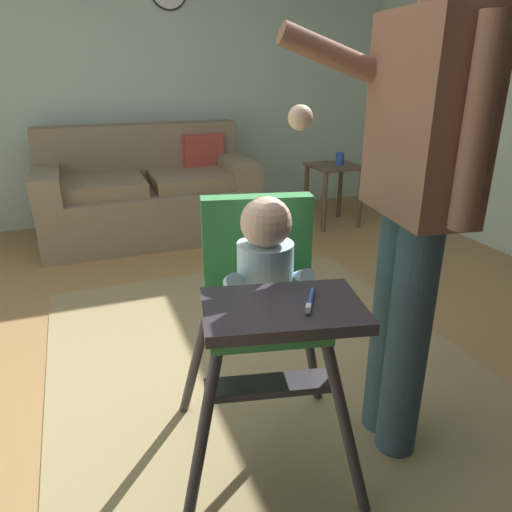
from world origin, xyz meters
The scene contains 8 objects.
ground centered at (0.00, 0.00, -0.05)m, with size 6.33×6.58×0.10m, color #9D7546.
wall_far centered at (0.00, 2.52, 1.33)m, with size 5.53×0.06×2.65m, color #B2C6B7.
area_rug centered at (0.15, -0.34, 0.00)m, with size 1.90×2.75×0.01m, color #968459.
couch centered at (-0.04, 2.00, 0.33)m, with size 1.65×0.86×0.86m.
high_chair centered at (-0.05, -0.62, 0.66)m, with size 0.71×0.81×0.96m.
adult_standing centered at (0.42, -0.70, 0.93)m, with size 0.51×0.55×1.63m.
side_table centered at (1.50, 1.71, 0.38)m, with size 0.40×0.40×0.52m.
sippy_cup centered at (1.55, 1.71, 0.57)m, with size 0.07×0.07×0.10m, color #284CB7.
Camera 1 is at (-0.55, -1.89, 1.30)m, focal length 33.91 mm.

